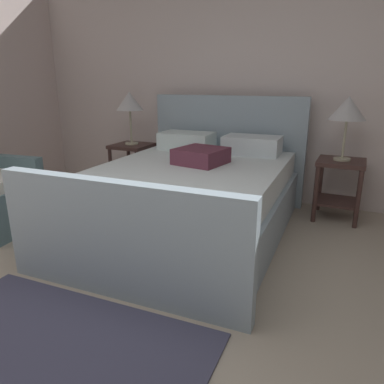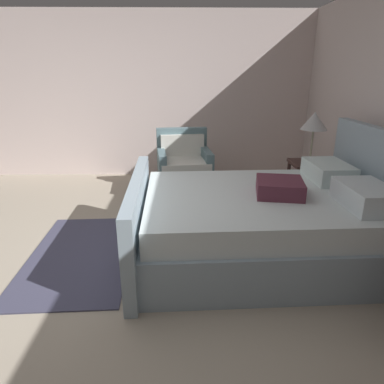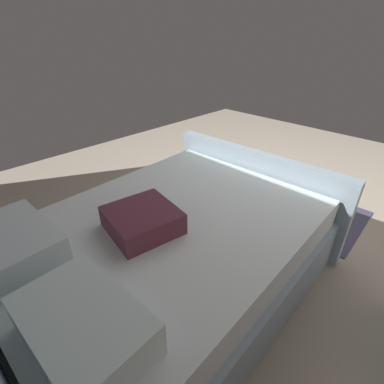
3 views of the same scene
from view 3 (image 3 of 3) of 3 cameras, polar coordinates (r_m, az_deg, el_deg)
ground_plane at (r=3.46m, az=14.21°, el=-0.82°), size 5.93×6.00×0.02m
bed at (r=2.02m, az=-5.94°, el=-12.83°), size 1.81×2.39×1.18m
area_rug at (r=3.36m, az=17.59°, el=-2.06°), size 1.70×1.01×0.01m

